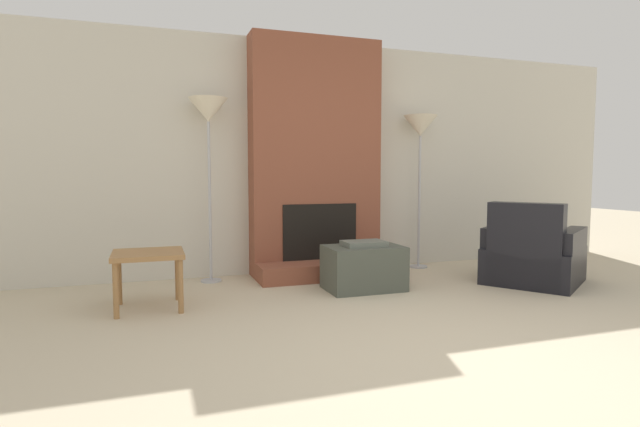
% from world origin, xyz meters
% --- Properties ---
extents(ground_plane, '(24.00, 24.00, 0.00)m').
position_xyz_m(ground_plane, '(0.00, 0.00, 0.00)').
color(ground_plane, beige).
extents(wall_back, '(8.39, 0.06, 2.60)m').
position_xyz_m(wall_back, '(0.00, 3.03, 1.30)').
color(wall_back, beige).
rests_on(wall_back, ground_plane).
extents(fireplace, '(1.45, 0.71, 2.60)m').
position_xyz_m(fireplace, '(0.00, 2.81, 1.20)').
color(fireplace, brown).
rests_on(fireplace, ground_plane).
extents(ottoman, '(0.73, 0.48, 0.47)m').
position_xyz_m(ottoman, '(0.18, 1.92, 0.22)').
color(ottoman, '#474C42').
rests_on(ottoman, ground_plane).
extents(armchair, '(1.25, 1.23, 0.84)m').
position_xyz_m(armchair, '(1.92, 1.61, 0.26)').
color(armchair, black).
rests_on(armchair, ground_plane).
extents(side_table, '(0.56, 0.53, 0.48)m').
position_xyz_m(side_table, '(-1.78, 1.86, 0.40)').
color(side_table, '#9E7042').
rests_on(side_table, ground_plane).
extents(floor_lamp_left, '(0.40, 0.40, 1.88)m').
position_xyz_m(floor_lamp_left, '(-1.17, 2.76, 1.69)').
color(floor_lamp_left, '#ADADB2').
rests_on(floor_lamp_left, ground_plane).
extents(floor_lamp_right, '(0.40, 0.40, 1.80)m').
position_xyz_m(floor_lamp_right, '(1.27, 2.76, 1.62)').
color(floor_lamp_right, '#ADADB2').
rests_on(floor_lamp_right, ground_plane).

